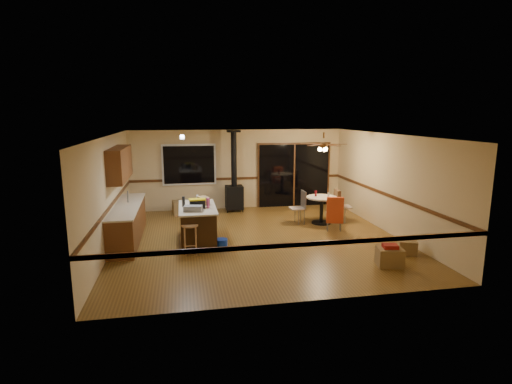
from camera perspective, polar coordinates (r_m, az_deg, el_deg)
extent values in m
plane|color=brown|center=(10.13, 0.31, -6.72)|extent=(7.00, 7.00, 0.00)
plane|color=silver|center=(9.66, 0.33, 8.14)|extent=(7.00, 7.00, 0.00)
plane|color=#CDB382|center=(13.22, -2.56, 3.25)|extent=(7.00, 0.00, 7.00)
plane|color=#CDB382|center=(6.50, 6.20, -5.02)|extent=(7.00, 0.00, 7.00)
plane|color=#CDB382|center=(9.78, -20.25, -0.19)|extent=(0.00, 7.00, 7.00)
plane|color=#CDB382|center=(11.01, 18.51, 1.11)|extent=(0.00, 7.00, 7.00)
cube|color=black|center=(13.02, -9.54, 3.88)|extent=(1.72, 0.10, 1.32)
cube|color=black|center=(13.60, 5.44, 2.37)|extent=(2.52, 0.10, 2.10)
cube|color=brown|center=(10.41, -17.85, -4.31)|extent=(0.60, 3.00, 0.86)
cube|color=beige|center=(10.30, -18.00, -1.89)|extent=(0.64, 3.04, 0.04)
cube|color=brown|center=(10.35, -18.88, 3.85)|extent=(0.35, 2.00, 0.80)
cube|color=#311D0C|center=(9.84, -8.32, -4.76)|extent=(0.80, 1.60, 0.86)
cube|color=beige|center=(9.73, -8.39, -2.20)|extent=(0.88, 1.68, 0.04)
cube|color=black|center=(12.90, -3.12, -0.76)|extent=(0.55, 0.50, 0.75)
cylinder|color=black|center=(12.70, -3.18, 4.81)|extent=(0.18, 0.18, 1.77)
cylinder|color=brown|center=(11.32, 9.62, 6.63)|extent=(0.24, 0.24, 0.10)
cylinder|color=brown|center=(11.30, 9.67, 8.00)|extent=(0.05, 0.05, 0.16)
sphere|color=#FFD88C|center=(11.32, 9.61, 6.03)|extent=(0.16, 0.16, 0.16)
cube|color=white|center=(9.78, -10.51, 7.76)|extent=(0.10, 1.20, 0.04)
cube|color=slate|center=(9.28, -8.99, -2.33)|extent=(0.45, 0.30, 0.13)
cube|color=black|center=(9.55, -8.39, -1.73)|extent=(0.36, 0.21, 0.20)
cube|color=gold|center=(9.53, -8.41, -1.07)|extent=(0.40, 0.22, 0.03)
cube|color=olive|center=(9.91, -7.53, -1.24)|extent=(0.31, 0.35, 0.20)
cylinder|color=black|center=(9.74, -10.31, -1.38)|extent=(0.08, 0.08, 0.25)
cylinder|color=#D84C8C|center=(9.55, -6.87, -1.57)|extent=(0.09, 0.09, 0.23)
cylinder|color=white|center=(10.28, -8.36, -0.88)|extent=(0.07, 0.07, 0.17)
cylinder|color=tan|center=(9.12, -9.37, -6.65)|extent=(0.49, 0.49, 0.69)
cylinder|color=#0D33C3|center=(9.41, -4.95, -7.40)|extent=(0.35, 0.35, 0.24)
cylinder|color=black|center=(11.69, 9.27, -4.32)|extent=(0.54, 0.54, 0.04)
cylinder|color=black|center=(11.60, 9.33, -2.56)|extent=(0.10, 0.10, 0.70)
cylinder|color=beige|center=(11.52, 9.39, -0.77)|extent=(0.88, 0.88, 0.04)
cylinder|color=#590C14|center=(11.54, 8.54, -0.19)|extent=(0.07, 0.07, 0.17)
cylinder|color=beige|center=(11.52, 10.33, -0.36)|extent=(0.06, 0.06, 0.14)
cube|color=tan|center=(11.47, 5.88, -2.33)|extent=(0.41, 0.41, 0.03)
cube|color=slate|center=(11.47, 6.80, -1.06)|extent=(0.04, 0.40, 0.50)
cube|color=tan|center=(10.99, 11.07, -3.07)|extent=(0.49, 0.49, 0.03)
cube|color=slate|center=(10.75, 11.23, -2.02)|extent=(0.39, 0.13, 0.50)
cube|color=#C13B16|center=(10.75, 11.22, -2.56)|extent=(0.45, 0.21, 0.70)
cube|color=tan|center=(11.89, 12.44, -2.05)|extent=(0.45, 0.45, 0.03)
cube|color=slate|center=(11.78, 11.60, -0.89)|extent=(0.08, 0.40, 0.50)
cube|color=#4A311C|center=(11.80, 11.48, -1.36)|extent=(0.15, 0.45, 0.70)
cube|color=olive|center=(12.71, -10.55, -2.19)|extent=(0.60, 0.51, 0.44)
cube|color=olive|center=(8.80, 18.53, -8.78)|extent=(0.58, 0.52, 0.38)
cube|color=olive|center=(9.66, 20.86, -7.39)|extent=(0.49, 0.46, 0.31)
cube|color=maroon|center=(8.73, 18.63, -7.35)|extent=(0.34, 0.30, 0.08)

